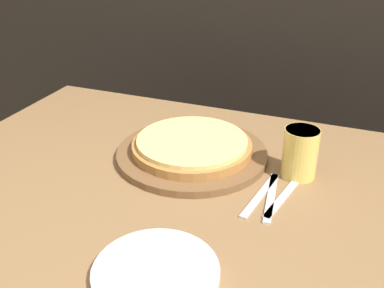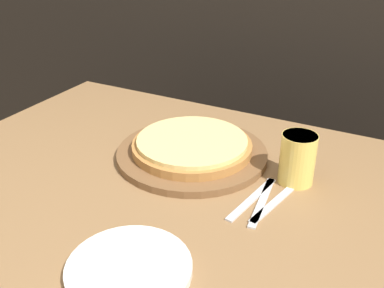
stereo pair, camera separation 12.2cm
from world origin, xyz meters
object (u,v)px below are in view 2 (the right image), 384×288
Objects in this scene: spoon at (272,205)px; dinner_knife at (262,202)px; fork at (252,199)px; pizza_on_board at (192,149)px; beer_glass at (298,157)px; dinner_plate at (129,269)px.

dinner_knife is at bearing 180.00° from spoon.
fork is 1.00× the size of dinner_knife.
fork is (0.22, -0.12, -0.02)m from pizza_on_board.
fork is 1.18× the size of spoon.
dinner_knife is at bearing -25.90° from pizza_on_board.
spoon is at bearing -96.92° from beer_glass.
spoon is (0.17, 0.33, -0.01)m from dinner_plate.
beer_glass reaches higher than pizza_on_board.
fork is (0.12, 0.33, -0.01)m from dinner_plate.
spoon is at bearing -23.81° from pizza_on_board.
dinner_knife is (0.02, 0.00, 0.00)m from fork.
dinner_plate is 0.35m from fork.
dinner_knife is at bearing 66.71° from dinner_plate.
beer_glass is at bearing 63.07° from fork.
fork and dinner_knife have the same top height.
pizza_on_board is 0.30m from spoon.
beer_glass is 0.62× the size of fork.
pizza_on_board reaches higher than dinner_knife.
fork is at bearing 180.00° from spoon.
dinner_plate is 0.37m from spoon.
dinner_knife is (0.14, 0.33, -0.01)m from dinner_plate.
dinner_plate reaches higher than fork.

